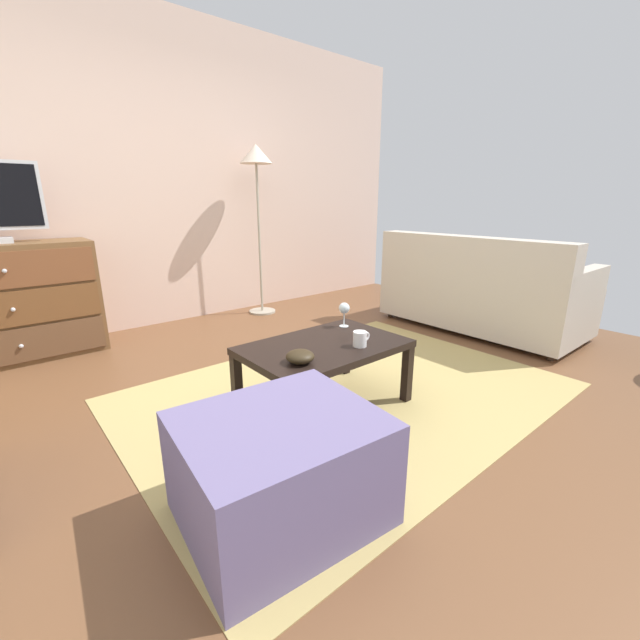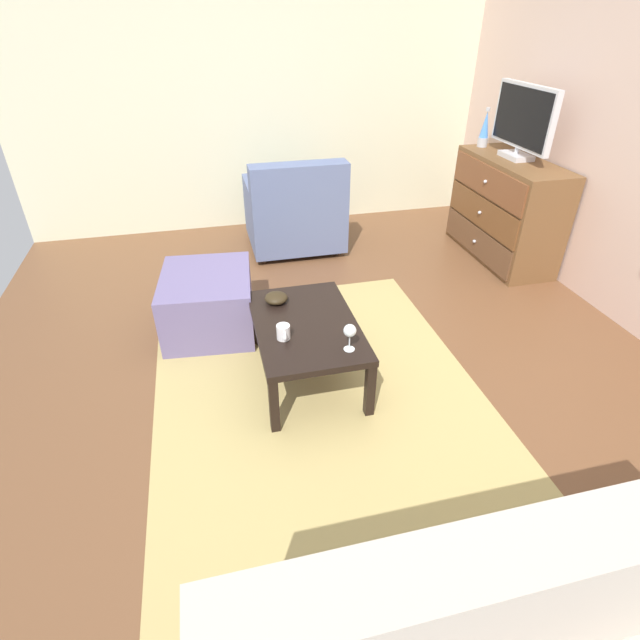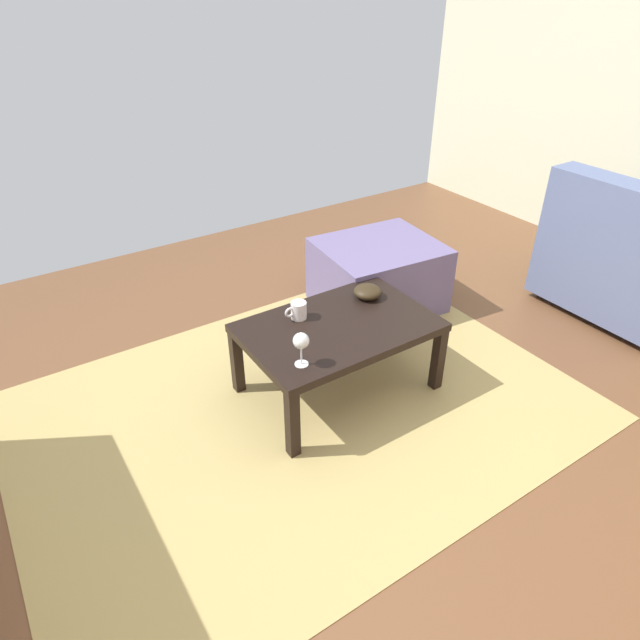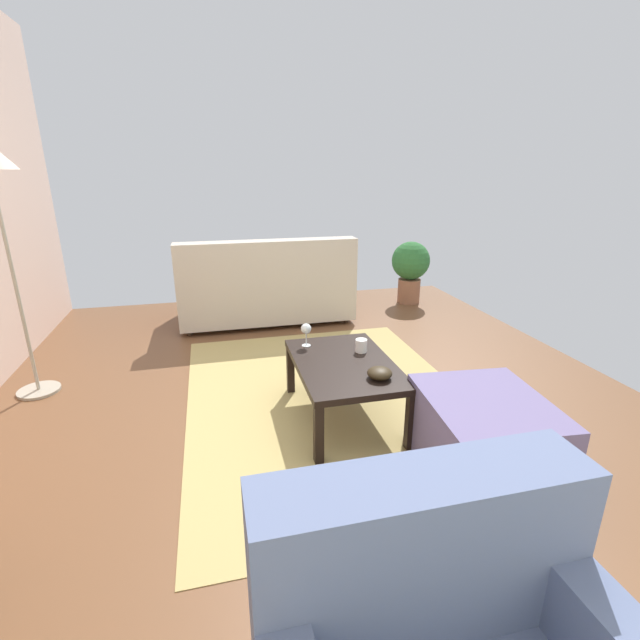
{
  "view_description": "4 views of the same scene",
  "coord_description": "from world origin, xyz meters",
  "px_view_note": "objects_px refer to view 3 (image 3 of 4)",
  "views": [
    {
      "loc": [
        -1.43,
        -1.86,
        1.16
      ],
      "look_at": [
        -0.08,
        -0.25,
        0.54
      ],
      "focal_mm": 22.71,
      "sensor_mm": 36.0,
      "label": 1
    },
    {
      "loc": [
        2.31,
        -0.72,
        1.94
      ],
      "look_at": [
        0.17,
        -0.2,
        0.52
      ],
      "focal_mm": 27.42,
      "sensor_mm": 36.0,
      "label": 2
    },
    {
      "loc": [
        1.26,
        1.56,
        1.81
      ],
      "look_at": [
        0.16,
        -0.1,
        0.55
      ],
      "focal_mm": 31.16,
      "sensor_mm": 36.0,
      "label": 3
    },
    {
      "loc": [
        -2.47,
        0.52,
        1.52
      ],
      "look_at": [
        0.12,
        -0.12,
        0.62
      ],
      "focal_mm": 25.27,
      "sensor_mm": 36.0,
      "label": 4
    }
  ],
  "objects_px": {
    "wine_glass": "(301,342)",
    "armchair": "(629,258)",
    "coffee_table": "(338,332)",
    "bowl_decorative": "(368,292)",
    "mug": "(298,310)",
    "ottoman": "(378,275)"
  },
  "relations": [
    {
      "from": "wine_glass",
      "to": "armchair",
      "type": "height_order",
      "value": "armchair"
    },
    {
      "from": "coffee_table",
      "to": "bowl_decorative",
      "type": "bearing_deg",
      "value": -154.58
    },
    {
      "from": "coffee_table",
      "to": "mug",
      "type": "distance_m",
      "value": 0.22
    },
    {
      "from": "coffee_table",
      "to": "wine_glass",
      "type": "xyz_separation_m",
      "value": [
        0.31,
        0.17,
        0.16
      ]
    },
    {
      "from": "ottoman",
      "to": "wine_glass",
      "type": "bearing_deg",
      "value": 35.8
    },
    {
      "from": "coffee_table",
      "to": "bowl_decorative",
      "type": "xyz_separation_m",
      "value": [
        -0.27,
        -0.13,
        0.08
      ]
    },
    {
      "from": "bowl_decorative",
      "to": "wine_glass",
      "type": "bearing_deg",
      "value": 27.26
    },
    {
      "from": "wine_glass",
      "to": "bowl_decorative",
      "type": "height_order",
      "value": "wine_glass"
    },
    {
      "from": "mug",
      "to": "bowl_decorative",
      "type": "bearing_deg",
      "value": 176.48
    },
    {
      "from": "coffee_table",
      "to": "armchair",
      "type": "distance_m",
      "value": 1.93
    },
    {
      "from": "coffee_table",
      "to": "ottoman",
      "type": "xyz_separation_m",
      "value": [
        -0.69,
        -0.55,
        -0.13
      ]
    },
    {
      "from": "mug",
      "to": "bowl_decorative",
      "type": "xyz_separation_m",
      "value": [
        -0.4,
        0.02,
        -0.01
      ]
    },
    {
      "from": "coffee_table",
      "to": "armchair",
      "type": "height_order",
      "value": "armchair"
    },
    {
      "from": "coffee_table",
      "to": "bowl_decorative",
      "type": "distance_m",
      "value": 0.31
    },
    {
      "from": "mug",
      "to": "armchair",
      "type": "xyz_separation_m",
      "value": [
        -2.03,
        0.46,
        -0.08
      ]
    },
    {
      "from": "wine_glass",
      "to": "mug",
      "type": "height_order",
      "value": "wine_glass"
    },
    {
      "from": "wine_glass",
      "to": "ottoman",
      "type": "bearing_deg",
      "value": -144.2
    },
    {
      "from": "mug",
      "to": "ottoman",
      "type": "distance_m",
      "value": 0.93
    },
    {
      "from": "coffee_table",
      "to": "armchair",
      "type": "bearing_deg",
      "value": 170.71
    },
    {
      "from": "mug",
      "to": "ottoman",
      "type": "height_order",
      "value": "mug"
    },
    {
      "from": "mug",
      "to": "wine_glass",
      "type": "bearing_deg",
      "value": 60.56
    },
    {
      "from": "mug",
      "to": "armchair",
      "type": "relative_size",
      "value": 0.13
    }
  ]
}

